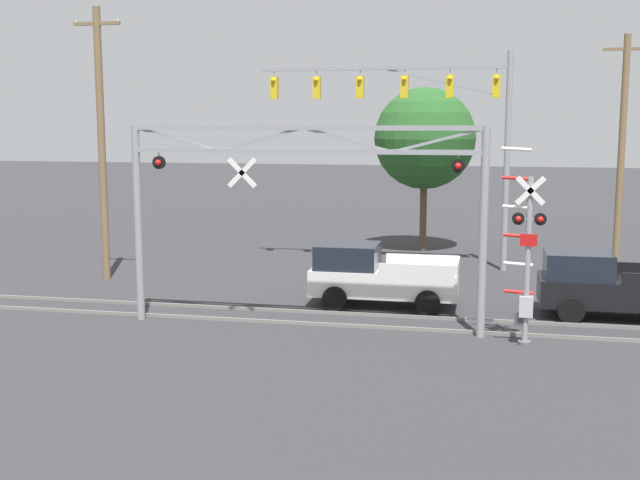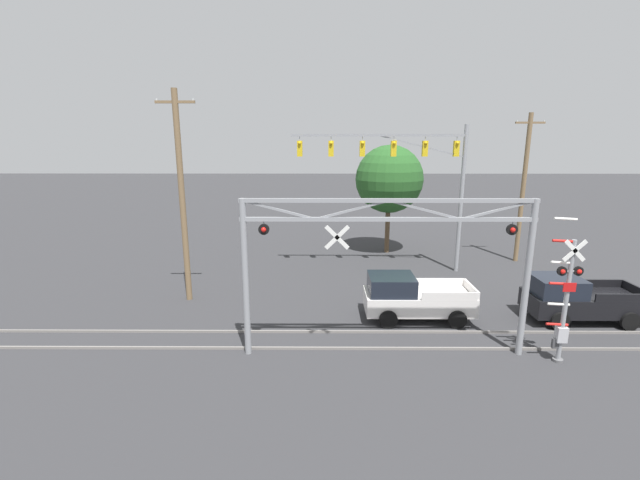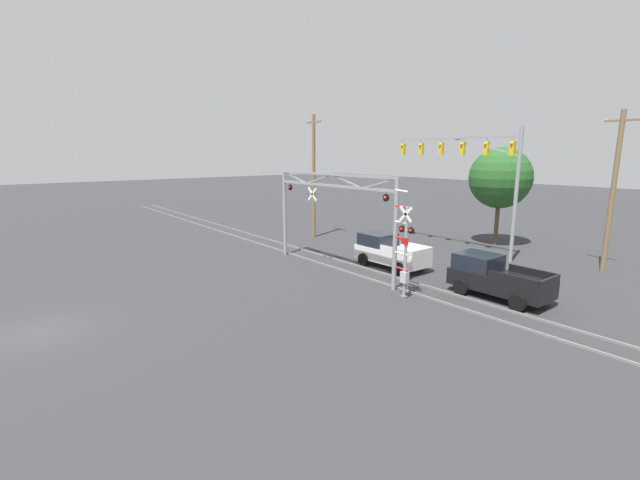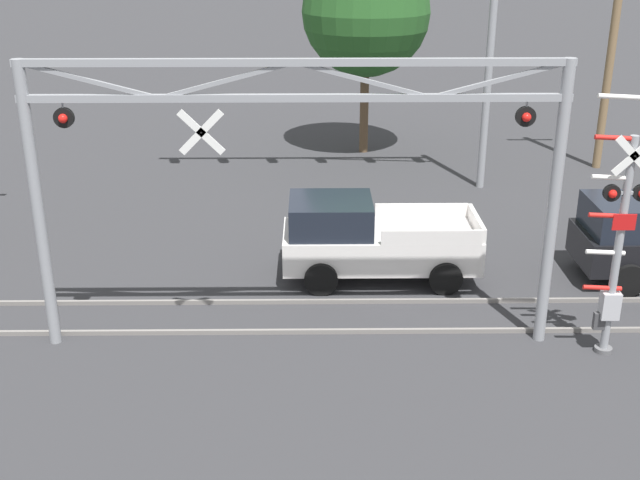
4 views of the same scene
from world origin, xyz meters
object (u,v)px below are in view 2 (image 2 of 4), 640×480
at_px(crossing_gantry, 387,250).
at_px(background_tree_beyond_span, 389,179).
at_px(pickup_truck_lead, 412,297).
at_px(pickup_truck_following, 576,299).
at_px(utility_pole_left, 182,196).
at_px(utility_pole_right, 523,187).
at_px(crossing_signal_mast, 564,305).
at_px(traffic_signal_span, 415,168).

xyz_separation_m(crossing_gantry, background_tree_beyond_span, (2.28, 14.68, 1.13)).
bearing_deg(pickup_truck_lead, crossing_gantry, -117.98).
distance_m(pickup_truck_following, utility_pole_left, 18.37).
xyz_separation_m(utility_pole_left, utility_pole_right, (19.31, 7.00, -0.33)).
xyz_separation_m(pickup_truck_following, background_tree_beyond_span, (-6.55, 11.62, 4.13)).
height_order(crossing_gantry, background_tree_beyond_span, background_tree_beyond_span).
relative_size(utility_pole_left, background_tree_beyond_span, 1.35).
distance_m(crossing_signal_mast, pickup_truck_lead, 5.95).
bearing_deg(crossing_signal_mast, background_tree_beyond_span, 104.31).
xyz_separation_m(traffic_signal_span, utility_pole_left, (-11.95, -4.78, -0.99)).
height_order(crossing_signal_mast, background_tree_beyond_span, background_tree_beyond_span).
distance_m(crossing_gantry, utility_pole_left, 10.52).
relative_size(crossing_signal_mast, pickup_truck_following, 1.12).
bearing_deg(crossing_gantry, background_tree_beyond_span, 81.16).
xyz_separation_m(crossing_signal_mast, pickup_truck_lead, (-4.47, 3.75, -1.18)).
height_order(pickup_truck_lead, pickup_truck_following, same).
bearing_deg(crossing_gantry, pickup_truck_following, 19.09).
height_order(crossing_signal_mast, traffic_signal_span, traffic_signal_span).
relative_size(pickup_truck_lead, utility_pole_right, 0.50).
bearing_deg(background_tree_beyond_span, crossing_gantry, -98.84).
distance_m(crossing_gantry, pickup_truck_lead, 4.70).
xyz_separation_m(traffic_signal_span, utility_pole_right, (7.36, 2.22, -1.31)).
height_order(crossing_signal_mast, utility_pole_right, utility_pole_right).
xyz_separation_m(crossing_gantry, utility_pole_left, (-8.89, 5.51, 1.16)).
bearing_deg(utility_pole_left, pickup_truck_following, -7.86).
bearing_deg(traffic_signal_span, crossing_gantry, -106.57).
relative_size(traffic_signal_span, pickup_truck_following, 2.13).
bearing_deg(traffic_signal_span, background_tree_beyond_span, 100.02).
bearing_deg(crossing_signal_mast, utility_pole_right, 71.96).
distance_m(traffic_signal_span, background_tree_beyond_span, 4.58).
height_order(traffic_signal_span, pickup_truck_following, traffic_signal_span).
relative_size(crossing_gantry, crossing_signal_mast, 1.95).
xyz_separation_m(crossing_gantry, traffic_signal_span, (3.06, 10.29, 2.15)).
xyz_separation_m(crossing_signal_mast, background_tree_beyond_span, (-3.89, 15.23, 2.95)).
height_order(crossing_gantry, utility_pole_left, utility_pole_left).
distance_m(utility_pole_left, background_tree_beyond_span, 14.46).
height_order(crossing_signal_mast, pickup_truck_lead, crossing_signal_mast).
xyz_separation_m(crossing_signal_mast, pickup_truck_following, (2.67, 3.61, -1.18)).
relative_size(crossing_signal_mast, pickup_truck_lead, 1.12).
xyz_separation_m(pickup_truck_lead, utility_pole_right, (8.72, 9.30, 3.84)).
bearing_deg(utility_pole_left, crossing_signal_mast, -21.91).
height_order(pickup_truck_following, utility_pole_right, utility_pole_right).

